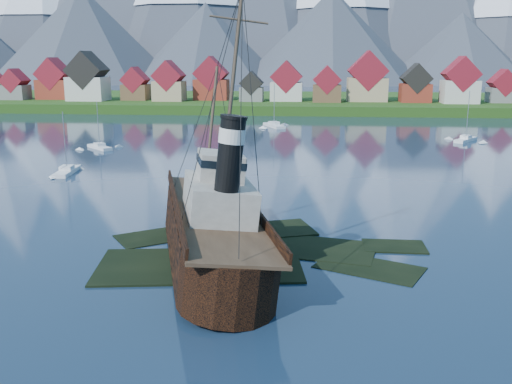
# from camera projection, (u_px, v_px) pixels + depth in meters

# --- Properties ---
(ground) EXTENTS (1400.00, 1400.00, 0.00)m
(ground) POSITION_uv_depth(u_px,v_px,m) (236.00, 260.00, 52.36)
(ground) COLOR #16283E
(ground) RESTS_ON ground
(shoal) EXTENTS (31.71, 21.24, 1.14)m
(shoal) POSITION_uv_depth(u_px,v_px,m) (257.00, 256.00, 54.36)
(shoal) COLOR black
(shoal) RESTS_ON ground
(shore_bank) EXTENTS (600.00, 80.00, 3.20)m
(shore_bank) POSITION_uv_depth(u_px,v_px,m) (293.00, 106.00, 217.00)
(shore_bank) COLOR #204012
(shore_bank) RESTS_ON ground
(seawall) EXTENTS (600.00, 2.50, 2.00)m
(seawall) POSITION_uv_depth(u_px,v_px,m) (289.00, 116.00, 180.20)
(seawall) COLOR #3F3D38
(seawall) RESTS_ON ground
(town) EXTENTS (250.96, 16.69, 17.30)m
(town) POSITION_uv_depth(u_px,v_px,m) (198.00, 83.00, 200.70)
(town) COLOR maroon
(town) RESTS_ON ground
(tugboat_wreck) EXTENTS (7.35, 31.65, 25.08)m
(tugboat_wreck) POSITION_uv_depth(u_px,v_px,m) (212.00, 223.00, 52.68)
(tugboat_wreck) COLOR black
(tugboat_wreck) RESTS_ON ground
(sailboat_a) EXTENTS (2.97, 8.57, 10.26)m
(sailboat_a) POSITION_uv_depth(u_px,v_px,m) (67.00, 172.00, 91.01)
(sailboat_a) COLOR white
(sailboat_a) RESTS_ON ground
(sailboat_c) EXTENTS (6.80, 6.76, 9.89)m
(sailboat_c) POSITION_uv_depth(u_px,v_px,m) (100.00, 148.00, 115.31)
(sailboat_c) COLOR white
(sailboat_c) RESTS_ON ground
(sailboat_d) EXTENTS (6.58, 8.09, 11.50)m
(sailboat_d) POSITION_uv_depth(u_px,v_px,m) (466.00, 140.00, 125.31)
(sailboat_d) COLOR white
(sailboat_d) RESTS_ON ground
(sailboat_e) EXTENTS (6.59, 10.31, 11.81)m
(sailboat_e) POSITION_uv_depth(u_px,v_px,m) (274.00, 126.00, 150.95)
(sailboat_e) COLOR white
(sailboat_e) RESTS_ON ground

